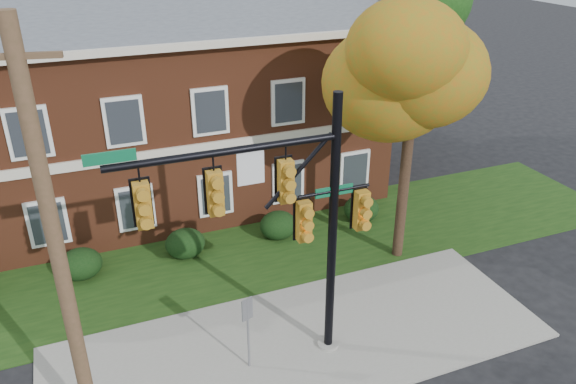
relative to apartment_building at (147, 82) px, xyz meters
name	(u,v)px	position (x,y,z in m)	size (l,w,h in m)	color
ground	(315,367)	(2.00, -11.95, -4.99)	(120.00, 120.00, 0.00)	black
sidewalk	(301,342)	(2.00, -10.95, -4.95)	(14.00, 5.00, 0.08)	gray
grass_strip	(246,254)	(2.00, -5.95, -4.97)	(30.00, 6.00, 0.04)	#193811
apartment_building	(147,82)	(0.00, 0.00, 0.00)	(18.80, 8.80, 9.74)	brown
hedge_left	(81,264)	(-3.50, -5.25, -4.46)	(1.40, 1.26, 1.05)	black
hedge_center	(185,243)	(0.00, -5.25, -4.46)	(1.40, 1.26, 1.05)	black
hedge_right	(278,225)	(3.50, -5.25, -4.46)	(1.40, 1.26, 1.05)	black
hedge_far_right	(361,209)	(7.00, -5.25, -4.46)	(1.40, 1.26, 1.05)	black
tree_near_right	(424,69)	(7.22, -8.09, 1.68)	(4.50, 4.25, 8.58)	black
traffic_signal	(283,212)	(1.32, -11.37, -0.43)	(6.57, 0.59, 7.34)	gray
utility_pole	(59,259)	(-3.65, -12.03, -0.16)	(1.47, 0.38, 9.52)	#4F3C25
sign_post	(248,322)	(0.35, -11.33, -3.45)	(0.32, 0.15, 2.27)	slate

